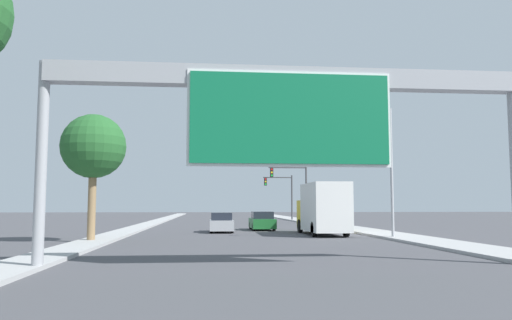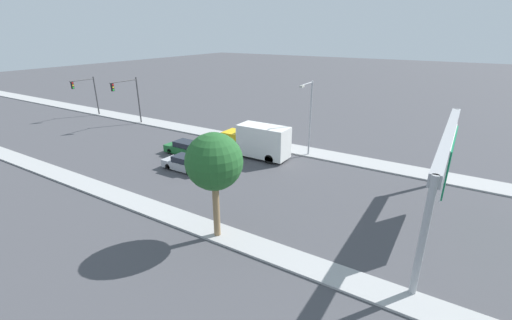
# 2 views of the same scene
# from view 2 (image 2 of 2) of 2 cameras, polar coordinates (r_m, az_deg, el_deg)

# --- Properties ---
(sidewalk_right) EXTENTS (3.00, 120.00, 0.15)m
(sidewalk_right) POSITION_cam_2_polar(r_m,az_deg,el_deg) (56.06, -19.13, 6.40)
(sidewalk_right) COLOR #A8A8A8
(sidewalk_right) RESTS_ON ground
(median_strip_left) EXTENTS (2.00, 120.00, 0.15)m
(median_strip_left) POSITION_cam_2_polar(r_m,az_deg,el_deg) (47.13, -36.41, 0.77)
(median_strip_left) COLOR #A8A8A8
(median_strip_left) RESTS_ON ground
(sign_gantry) EXTENTS (16.77, 0.73, 6.84)m
(sign_gantry) POSITION_cam_2_polar(r_m,az_deg,el_deg) (25.76, 29.28, 1.24)
(sign_gantry) COLOR #9EA0A5
(sign_gantry) RESTS_ON ground
(car_mid_right) EXTENTS (1.77, 4.46, 1.51)m
(car_mid_right) POSITION_cam_2_polar(r_m,az_deg,el_deg) (34.35, -11.88, -0.57)
(car_mid_right) COLOR #A5A8AD
(car_mid_right) RESTS_ON ground
(car_far_left) EXTENTS (1.89, 4.63, 1.54)m
(car_far_left) POSITION_cam_2_polar(r_m,az_deg,el_deg) (38.76, -11.77, 1.96)
(car_far_left) COLOR #1E662D
(car_far_left) RESTS_ON ground
(truck_box_primary) EXTENTS (2.43, 7.55, 3.59)m
(truck_box_primary) POSITION_cam_2_polar(r_m,az_deg,el_deg) (36.78, 0.28, 3.15)
(truck_box_primary) COLOR yellow
(truck_box_primary) RESTS_ON ground
(traffic_light_near_intersection) EXTENTS (4.47, 0.32, 6.70)m
(traffic_light_near_intersection) POSITION_cam_2_polar(r_m,az_deg,el_deg) (52.22, -20.25, 10.25)
(traffic_light_near_intersection) COLOR #3D3D3F
(traffic_light_near_intersection) RESTS_ON ground
(traffic_light_mid_block) EXTENTS (4.01, 0.32, 6.12)m
(traffic_light_mid_block) POSITION_cam_2_polar(r_m,az_deg,el_deg) (60.41, -26.20, 10.32)
(traffic_light_mid_block) COLOR #3D3D3F
(traffic_light_mid_block) RESTS_ON ground
(palm_tree_background) EXTENTS (3.64, 3.64, 7.23)m
(palm_tree_background) POSITION_cam_2_polar(r_m,az_deg,el_deg) (21.28, -7.00, -0.38)
(palm_tree_background) COLOR #8C704C
(palm_tree_background) RESTS_ON ground
(street_lamp_right) EXTENTS (2.90, 0.28, 8.15)m
(street_lamp_right) POSITION_cam_2_polar(r_m,az_deg,el_deg) (36.53, 8.85, 7.79)
(street_lamp_right) COLOR #9EA0A5
(street_lamp_right) RESTS_ON ground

